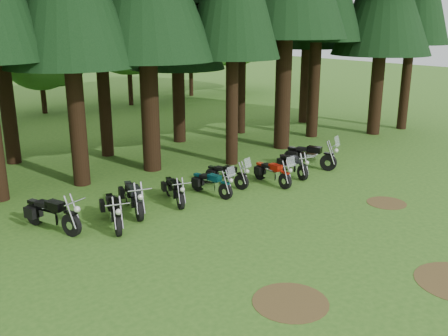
{
  "coord_description": "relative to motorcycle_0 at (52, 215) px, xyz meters",
  "views": [
    {
      "loc": [
        -10.6,
        -9.08,
        6.29
      ],
      "look_at": [
        0.58,
        5.0,
        1.0
      ],
      "focal_mm": 40.0,
      "sensor_mm": 36.0,
      "label": 1
    }
  ],
  "objects": [
    {
      "name": "ground",
      "position": [
        5.8,
        -5.59,
        -0.51
      ],
      "size": [
        120.0,
        120.0,
        0.0
      ],
      "primitive_type": "plane",
      "color": "#31601D",
      "rests_on": "ground"
    },
    {
      "name": "motorcycle_5",
      "position": [
        6.99,
        0.01,
        -0.07
      ],
      "size": [
        0.8,
        2.07,
        1.31
      ],
      "rotation": [
        0.0,
        0.0,
        0.27
      ],
      "color": "black",
      "rests_on": "ground"
    },
    {
      "name": "motorcycle_0",
      "position": [
        0.0,
        0.0,
        0.0
      ],
      "size": [
        0.97,
        2.34,
        0.99
      ],
      "rotation": [
        0.0,
        0.0,
        0.34
      ],
      "color": "black",
      "rests_on": "ground"
    },
    {
      "name": "decid_5",
      "position": [
        14.1,
        20.13,
        5.73
      ],
      "size": [
        8.45,
        8.21,
        10.56
      ],
      "color": "black",
      "rests_on": "ground"
    },
    {
      "name": "decid_4",
      "position": [
        7.38,
        20.74,
        3.86
      ],
      "size": [
        5.93,
        5.76,
        7.41
      ],
      "color": "black",
      "rests_on": "ground"
    },
    {
      "name": "dirt_patch_1",
      "position": [
        10.3,
        -5.09,
        -0.5
      ],
      "size": [
        1.4,
        1.4,
        0.01
      ],
      "primitive_type": "cylinder",
      "color": "#4C3D1E",
      "rests_on": "ground"
    },
    {
      "name": "decid_6",
      "position": [
        20.66,
        21.42,
        4.7
      ],
      "size": [
        7.06,
        6.86,
        8.82
      ],
      "color": "black",
      "rests_on": "ground"
    },
    {
      "name": "motorcycle_1",
      "position": [
        1.66,
        -0.89,
        -0.03
      ],
      "size": [
        0.84,
        2.23,
        0.94
      ],
      "rotation": [
        0.0,
        0.0,
        -0.31
      ],
      "color": "black",
      "rests_on": "ground"
    },
    {
      "name": "motorcycle_7",
      "position": [
        10.09,
        -0.59,
        -0.07
      ],
      "size": [
        0.58,
        2.09,
        0.86
      ],
      "rotation": [
        0.0,
        0.0,
        -0.21
      ],
      "color": "black",
      "rests_on": "ground"
    },
    {
      "name": "motorcycle_3",
      "position": [
        4.37,
        -0.26,
        -0.07
      ],
      "size": [
        0.73,
        2.03,
        0.85
      ],
      "rotation": [
        0.0,
        0.0,
        -0.3
      ],
      "color": "black",
      "rests_on": "ground"
    },
    {
      "name": "motorcycle_6",
      "position": [
        8.59,
        -0.94,
        -0.05
      ],
      "size": [
        0.41,
        2.15,
        1.36
      ],
      "rotation": [
        0.0,
        0.0,
        -0.03
      ],
      "color": "black",
      "rests_on": "ground"
    },
    {
      "name": "decid_7",
      "position": [
        25.27,
        21.24,
        5.72
      ],
      "size": [
        8.44,
        8.2,
        10.55
      ],
      "color": "black",
      "rests_on": "ground"
    },
    {
      "name": "motorcycle_8",
      "position": [
        11.51,
        -0.29,
        0.02
      ],
      "size": [
        1.2,
        2.44,
        1.58
      ],
      "rotation": [
        0.0,
        0.0,
        0.37
      ],
      "color": "black",
      "rests_on": "ground"
    },
    {
      "name": "dirt_patch_0",
      "position": [
        2.8,
        -7.59,
        -0.5
      ],
      "size": [
        1.8,
        1.8,
        0.01
      ],
      "primitive_type": "cylinder",
      "color": "#4C3D1E",
      "rests_on": "ground"
    },
    {
      "name": "motorcycle_4",
      "position": [
        5.88,
        -0.47,
        -0.07
      ],
      "size": [
        0.61,
        2.07,
        1.3
      ],
      "rotation": [
        0.0,
        0.0,
        0.18
      ],
      "color": "black",
      "rests_on": "ground"
    },
    {
      "name": "motorcycle_2",
      "position": [
        2.75,
        -0.19,
        -0.01
      ],
      "size": [
        0.82,
        2.34,
        0.98
      ],
      "rotation": [
        0.0,
        0.0,
        -0.29
      ],
      "color": "black",
      "rests_on": "ground"
    }
  ]
}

